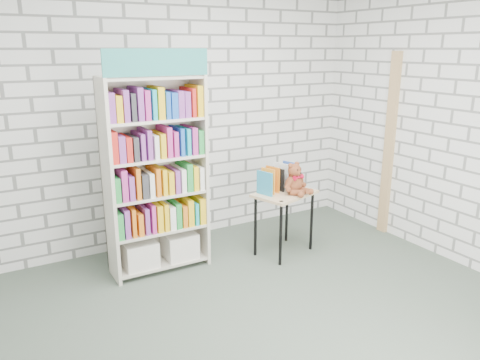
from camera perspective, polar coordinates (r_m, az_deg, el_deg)
ground at (r=3.98m, az=3.90°, el=-16.67°), size 4.50×4.50×0.00m
room_shell at (r=3.37m, az=4.47°, el=9.84°), size 4.52×4.02×2.81m
bookshelf at (r=4.52m, az=-10.23°, el=0.67°), size 0.95×0.37×2.13m
display_table at (r=4.94m, az=5.45°, el=-2.56°), size 0.73×0.60×0.68m
table_books at (r=4.93m, az=4.59°, el=0.19°), size 0.48×0.31×0.26m
teddy_bear at (r=4.85m, az=6.78°, el=-0.14°), size 0.30×0.29×0.33m
door_trim at (r=5.65m, az=17.73°, el=4.03°), size 0.05×0.12×2.10m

